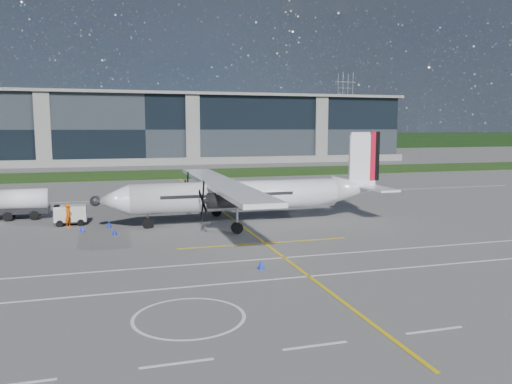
# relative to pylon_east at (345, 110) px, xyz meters

# --- Properties ---
(ground) EXTENTS (400.00, 400.00, 0.00)m
(ground) POSITION_rel_pylon_east_xyz_m (-85.00, -110.00, -15.00)
(ground) COLOR #585553
(ground) RESTS_ON ground
(grass_strip) EXTENTS (400.00, 18.00, 0.04)m
(grass_strip) POSITION_rel_pylon_east_xyz_m (-85.00, -102.00, -14.98)
(grass_strip) COLOR #1E3E10
(grass_strip) RESTS_ON ground
(terminal_building) EXTENTS (120.00, 20.00, 15.00)m
(terminal_building) POSITION_rel_pylon_east_xyz_m (-85.00, -70.00, -7.50)
(terminal_building) COLOR black
(terminal_building) RESTS_ON ground
(tree_line) EXTENTS (400.00, 6.00, 6.00)m
(tree_line) POSITION_rel_pylon_east_xyz_m (-85.00, -10.00, -12.00)
(tree_line) COLOR black
(tree_line) RESTS_ON ground
(pylon_east) EXTENTS (9.00, 4.60, 30.00)m
(pylon_east) POSITION_rel_pylon_east_xyz_m (0.00, 0.00, 0.00)
(pylon_east) COLOR gray
(pylon_east) RESTS_ON ground
(yellow_taxiway_centerline) EXTENTS (0.20, 70.00, 0.01)m
(yellow_taxiway_centerline) POSITION_rel_pylon_east_xyz_m (-82.00, -140.00, -14.99)
(yellow_taxiway_centerline) COLOR yellow
(yellow_taxiway_centerline) RESTS_ON ground
(white_lane_line) EXTENTS (90.00, 0.15, 0.01)m
(white_lane_line) POSITION_rel_pylon_east_xyz_m (-85.00, -164.00, -14.99)
(white_lane_line) COLOR white
(white_lane_line) RESTS_ON ground
(turboprop_aircraft) EXTENTS (24.21, 25.11, 7.53)m
(turboprop_aircraft) POSITION_rel_pylon_east_xyz_m (-81.29, -148.58, -11.23)
(turboprop_aircraft) COLOR white
(turboprop_aircraft) RESTS_ON ground
(fuel_tanker_truck) EXTENTS (6.93, 2.25, 2.60)m
(fuel_tanker_truck) POSITION_rel_pylon_east_xyz_m (-101.15, -141.21, -13.70)
(fuel_tanker_truck) COLOR silver
(fuel_tanker_truck) RESTS_ON ground
(baggage_tug) EXTENTS (2.65, 1.59, 1.59)m
(baggage_tug) POSITION_rel_pylon_east_xyz_m (-95.28, -145.31, -14.21)
(baggage_tug) COLOR silver
(baggage_tug) RESTS_ON ground
(ground_crew_person) EXTENTS (0.95, 1.06, 2.15)m
(ground_crew_person) POSITION_rel_pylon_east_xyz_m (-95.39, -146.18, -13.93)
(ground_crew_person) COLOR #F25907
(ground_crew_person) RESTS_ON ground
(safety_cone_fwd) EXTENTS (0.36, 0.36, 0.50)m
(safety_cone_fwd) POSITION_rel_pylon_east_xyz_m (-94.24, -148.50, -14.75)
(safety_cone_fwd) COLOR #0D23DE
(safety_cone_fwd) RESTS_ON ground
(safety_cone_nose_stbd) EXTENTS (0.36, 0.36, 0.50)m
(safety_cone_nose_stbd) POSITION_rel_pylon_east_xyz_m (-92.28, -147.38, -14.75)
(safety_cone_nose_stbd) COLOR #0D23DE
(safety_cone_nose_stbd) RESTS_ON ground
(safety_cone_portwing) EXTENTS (0.36, 0.36, 0.50)m
(safety_cone_portwing) POSITION_rel_pylon_east_xyz_m (-84.04, -161.89, -14.75)
(safety_cone_portwing) COLOR #0D23DE
(safety_cone_portwing) RESTS_ON ground
(safety_cone_nose_port) EXTENTS (0.36, 0.36, 0.50)m
(safety_cone_nose_port) POSITION_rel_pylon_east_xyz_m (-91.88, -150.28, -14.75)
(safety_cone_nose_port) COLOR #0D23DE
(safety_cone_nose_port) RESTS_ON ground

